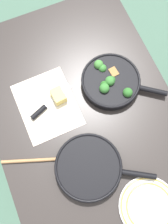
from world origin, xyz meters
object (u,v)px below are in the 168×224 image
skillet_eggs (89,167)px  dinner_plate_stack (149,207)px  grater_knife (45,107)px  cheese_block (58,96)px  skillet_broccoli (111,81)px  wooden_spoon (54,159)px

skillet_eggs → dinner_plate_stack: (-0.24, -0.17, -0.01)m
grater_knife → dinner_plate_stack: (-0.58, -0.24, 0.00)m
skillet_eggs → cheese_block: size_ratio=5.22×
skillet_broccoli → grater_knife: 0.33m
wooden_spoon → dinner_plate_stack: 0.44m
wooden_spoon → skillet_broccoli: bearing=51.4°
skillet_broccoli → grater_knife: (0.01, 0.33, -0.02)m
wooden_spoon → cheese_block: cheese_block is taller
wooden_spoon → grater_knife: bearing=98.5°
skillet_eggs → cheese_block: 0.35m
cheese_block → grater_knife: bearing=105.2°
skillet_broccoli → dinner_plate_stack: skillet_broccoli is taller
grater_knife → skillet_eggs: bearing=-98.4°
skillet_broccoli → cheese_block: (0.03, 0.25, -0.00)m
grater_knife → cheese_block: 0.08m
wooden_spoon → skillet_eggs: bearing=-16.4°
skillet_eggs → dinner_plate_stack: size_ratio=1.58×
wooden_spoon → grater_knife: (0.24, -0.05, 0.00)m
dinner_plate_stack → cheese_block: bearing=15.8°
grater_knife → dinner_plate_stack: bearing=-88.7°
skillet_eggs → dinner_plate_stack: bearing=-24.8°
skillet_broccoli → grater_knife: size_ratio=1.57×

